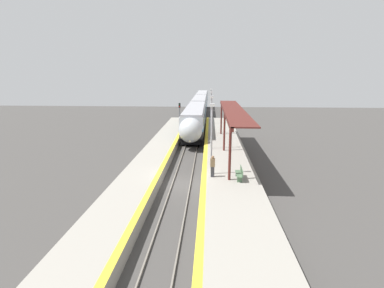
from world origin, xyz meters
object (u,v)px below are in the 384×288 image
at_px(platform_bench, 240,173).
at_px(lamppost_near, 212,135).
at_px(lamppost_farthest, 211,104).
at_px(person_waiting, 213,166).
at_px(lamppost_far, 211,110).
at_px(lamppost_mid, 211,119).
at_px(train, 199,106).
at_px(railway_signal, 180,115).

relative_size(platform_bench, lamppost_near, 0.32).
height_order(platform_bench, lamppost_farthest, lamppost_farthest).
xyz_separation_m(person_waiting, lamppost_far, (-0.10, 17.62, 2.29)).
xyz_separation_m(lamppost_near, lamppost_mid, (0.00, 8.46, 0.00)).
xyz_separation_m(train, lamppost_farthest, (2.36, -14.60, 1.80)).
bearing_deg(lamppost_farthest, lamppost_near, -90.00).
bearing_deg(lamppost_far, railway_signal, 131.43).
bearing_deg(lamppost_near, train, 93.38).
distance_m(train, lamppost_farthest, 14.90).
relative_size(train, railway_signal, 13.66).
xyz_separation_m(person_waiting, lamppost_mid, (-0.10, 9.16, 2.29)).
bearing_deg(lamppost_near, platform_bench, -27.43).
height_order(platform_bench, lamppost_far, lamppost_far).
bearing_deg(lamppost_near, railway_signal, 101.99).
distance_m(lamppost_near, lamppost_farthest, 25.38).
xyz_separation_m(train, platform_bench, (4.52, -41.10, -0.89)).
bearing_deg(platform_bench, lamppost_farthest, 94.66).
bearing_deg(lamppost_farthest, person_waiting, -89.77).
xyz_separation_m(lamppost_mid, lamppost_far, (0.00, 8.46, 0.00)).
relative_size(person_waiting, lamppost_far, 0.30).
bearing_deg(railway_signal, lamppost_farthest, 33.22).
xyz_separation_m(lamppost_near, lamppost_far, (0.00, 16.92, 0.00)).
bearing_deg(platform_bench, lamppost_mid, 102.71).
relative_size(person_waiting, lamppost_near, 0.30).
distance_m(train, lamppost_far, 23.25).
distance_m(train, lamppost_mid, 31.66).
relative_size(railway_signal, lamppost_mid, 0.80).
height_order(person_waiting, lamppost_mid, lamppost_mid).
xyz_separation_m(lamppost_mid, lamppost_farthest, (0.00, 16.92, 0.00)).
bearing_deg(person_waiting, platform_bench, -11.61).
relative_size(person_waiting, lamppost_mid, 0.30).
bearing_deg(train, lamppost_far, -84.16).
distance_m(lamppost_mid, lamppost_far, 8.46).
bearing_deg(lamppost_mid, lamppost_near, -90.00).
xyz_separation_m(person_waiting, railway_signal, (-4.84, 22.98, 0.93)).
height_order(train, railway_signal, railway_signal).
bearing_deg(railway_signal, platform_bench, -73.59).
bearing_deg(lamppost_far, lamppost_near, -90.00).
bearing_deg(lamppost_far, platform_bench, -83.17).
relative_size(train, lamppost_mid, 10.92).
bearing_deg(platform_bench, railway_signal, 106.41).
bearing_deg(lamppost_far, person_waiting, -89.66).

